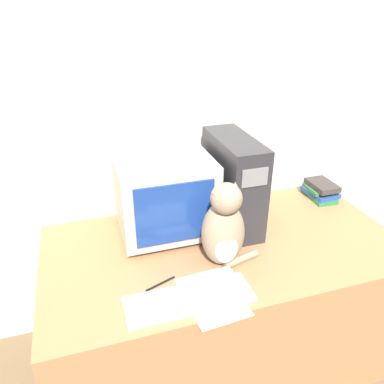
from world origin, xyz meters
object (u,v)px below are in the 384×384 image
(keyboard, at_px, (189,299))
(pen, at_px, (161,284))
(cat, at_px, (224,229))
(book_stack, at_px, (320,190))
(crt_monitor, at_px, (165,196))
(computer_tower, at_px, (233,183))

(keyboard, height_order, pen, keyboard)
(cat, height_order, book_stack, cat)
(crt_monitor, relative_size, book_stack, 2.06)
(crt_monitor, xyz_separation_m, keyboard, (-0.03, -0.51, -0.19))
(computer_tower, distance_m, keyboard, 0.65)
(cat, relative_size, pen, 3.07)
(cat, bearing_deg, crt_monitor, 126.29)
(computer_tower, xyz_separation_m, keyboard, (-0.38, -0.48, -0.22))
(keyboard, bearing_deg, pen, 123.87)
(book_stack, bearing_deg, keyboard, -149.37)
(computer_tower, relative_size, cat, 1.14)
(keyboard, bearing_deg, cat, 40.55)
(computer_tower, height_order, book_stack, computer_tower)
(keyboard, relative_size, pen, 3.76)
(computer_tower, bearing_deg, cat, -118.84)
(computer_tower, distance_m, cat, 0.35)
(cat, bearing_deg, keyboard, -131.44)
(keyboard, xyz_separation_m, book_stack, (0.98, 0.58, 0.04))
(crt_monitor, xyz_separation_m, cat, (0.18, -0.33, -0.03))
(book_stack, bearing_deg, computer_tower, -170.68)
(keyboard, relative_size, cat, 1.23)
(keyboard, relative_size, book_stack, 2.32)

